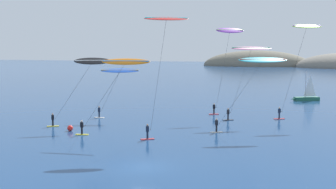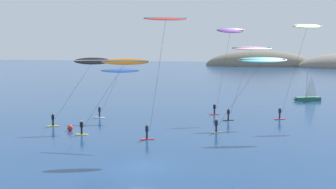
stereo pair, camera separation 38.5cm
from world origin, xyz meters
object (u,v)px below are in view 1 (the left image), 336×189
(kitesurfer_purple, at_px, (228,38))
(kitesurfer_lime, at_px, (304,35))
(kitesurfer_black, at_px, (89,66))
(marker_buoy, at_px, (70,128))
(kitesurfer_blue, at_px, (118,74))
(kitesurfer_orange, at_px, (122,68))
(kitesurfer_red, at_px, (165,28))
(sailboat_near, at_px, (305,97))
(kitesurfer_pink, at_px, (249,54))
(kitesurfer_cyan, at_px, (260,65))

(kitesurfer_purple, bearing_deg, kitesurfer_lime, -6.33)
(kitesurfer_black, height_order, marker_buoy, kitesurfer_black)
(kitesurfer_blue, distance_m, kitesurfer_black, 6.65)
(kitesurfer_orange, height_order, kitesurfer_red, kitesurfer_red)
(kitesurfer_orange, distance_m, kitesurfer_red, 6.62)
(kitesurfer_red, distance_m, marker_buoy, 17.10)
(sailboat_near, relative_size, kitesurfer_red, 0.43)
(kitesurfer_purple, bearing_deg, kitesurfer_red, -100.33)
(kitesurfer_orange, relative_size, kitesurfer_black, 1.01)
(kitesurfer_blue, bearing_deg, kitesurfer_orange, -64.46)
(kitesurfer_pink, bearing_deg, sailboat_near, 72.59)
(kitesurfer_orange, distance_m, kitesurfer_lime, 27.64)
(kitesurfer_blue, bearing_deg, kitesurfer_lime, 15.89)
(kitesurfer_black, bearing_deg, sailboat_near, 52.76)
(sailboat_near, distance_m, kitesurfer_blue, 39.88)
(kitesurfer_lime, relative_size, marker_buoy, 19.25)
(kitesurfer_blue, bearing_deg, marker_buoy, -98.59)
(kitesurfer_pink, relative_size, kitesurfer_lime, 0.77)
(sailboat_near, bearing_deg, marker_buoy, -124.46)
(kitesurfer_lime, relative_size, kitesurfer_purple, 1.02)
(kitesurfer_blue, xyz_separation_m, kitesurfer_lime, (25.24, 7.18, 5.47))
(kitesurfer_pink, relative_size, kitesurfer_black, 1.16)
(sailboat_near, bearing_deg, kitesurfer_red, -110.39)
(kitesurfer_cyan, bearing_deg, kitesurfer_blue, 167.37)
(sailboat_near, bearing_deg, kitesurfer_cyan, -99.80)
(kitesurfer_lime, bearing_deg, sailboat_near, 87.77)
(kitesurfer_blue, distance_m, kitesurfer_red, 16.95)
(kitesurfer_pink, bearing_deg, marker_buoy, -143.12)
(kitesurfer_black, bearing_deg, kitesurfer_blue, 79.01)
(kitesurfer_lime, height_order, kitesurfer_purple, kitesurfer_lime)
(kitesurfer_red, bearing_deg, kitesurfer_black, 155.75)
(sailboat_near, bearing_deg, kitesurfer_orange, -116.14)
(kitesurfer_orange, bearing_deg, kitesurfer_cyan, 27.15)
(kitesurfer_pink, xyz_separation_m, kitesurfer_cyan, (2.15, -8.48, -1.14))
(kitesurfer_purple, bearing_deg, kitesurfer_black, -136.65)
(kitesurfer_purple, bearing_deg, sailboat_near, 61.11)
(kitesurfer_black, bearing_deg, kitesurfer_pink, 28.16)
(kitesurfer_blue, bearing_deg, kitesurfer_cyan, -12.63)
(kitesurfer_blue, relative_size, kitesurfer_lime, 0.53)
(kitesurfer_blue, xyz_separation_m, kitesurfer_red, (10.73, -11.78, 5.76))
(kitesurfer_blue, bearing_deg, kitesurfer_black, -100.99)
(sailboat_near, height_order, kitesurfer_red, kitesurfer_red)
(kitesurfer_pink, xyz_separation_m, kitesurfer_orange, (-12.35, -15.91, -1.41))
(kitesurfer_orange, relative_size, kitesurfer_cyan, 0.99)
(kitesurfer_black, relative_size, kitesurfer_cyan, 0.98)
(kitesurfer_purple, bearing_deg, kitesurfer_orange, -113.12)
(sailboat_near, relative_size, marker_buoy, 8.18)
(marker_buoy, bearing_deg, kitesurfer_cyan, 16.11)
(kitesurfer_pink, bearing_deg, kitesurfer_lime, 24.31)
(kitesurfer_black, height_order, kitesurfer_purple, kitesurfer_purple)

